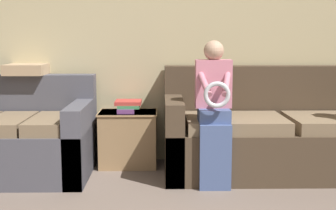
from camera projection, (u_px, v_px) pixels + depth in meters
wall_back at (145, 34)px, 4.64m from camera, size 6.97×0.06×2.55m
couch_main at (282, 136)px, 4.33m from camera, size 2.17×0.93×0.97m
couch_side at (16, 140)px, 4.23m from camera, size 1.35×0.96×0.89m
child_left_seated at (214, 107)px, 3.88m from camera, size 0.31×0.37×1.22m
side_shelf at (128, 138)px, 4.53m from camera, size 0.56×0.42×0.53m
book_stack at (128, 106)px, 4.49m from camera, size 0.25×0.32×0.11m
throw_pillow at (27, 69)px, 4.48m from camera, size 0.37×0.37×0.10m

